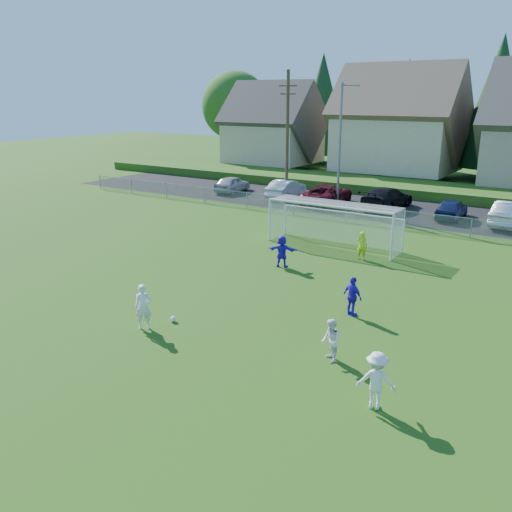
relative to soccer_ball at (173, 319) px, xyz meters
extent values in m
plane|color=#193D0C|center=(0.44, -3.02, -0.11)|extent=(160.00, 160.00, 0.00)
plane|color=black|center=(0.44, 24.48, -0.10)|extent=(60.00, 60.00, 0.00)
cube|color=#1E420F|center=(0.44, 31.98, 0.29)|extent=(70.00, 6.00, 0.80)
sphere|color=white|center=(0.00, 0.00, 0.00)|extent=(0.22, 0.22, 0.22)
imported|color=white|center=(-0.46, -1.03, 0.73)|extent=(0.72, 0.70, 1.67)
imported|color=white|center=(6.27, 0.39, 0.60)|extent=(0.86, 0.87, 1.42)
imported|color=white|center=(8.45, -1.36, 0.71)|extent=(1.20, 0.91, 1.64)
imported|color=#3015C7|center=(5.33, 4.24, 0.67)|extent=(0.98, 0.69, 1.55)
imported|color=#3015C7|center=(-0.06, 8.07, 0.68)|extent=(1.53, 0.83, 1.58)
imported|color=#B9E41A|center=(2.73, 11.40, 0.63)|extent=(0.57, 0.41, 1.48)
imported|color=#A4A5AB|center=(-14.59, 24.10, 0.59)|extent=(2.03, 4.26, 1.41)
imported|color=silver|center=(-9.21, 24.20, 0.64)|extent=(1.87, 4.66, 1.51)
imported|color=#500915|center=(-5.24, 23.67, 0.65)|extent=(2.83, 5.62, 1.53)
imported|color=black|center=(-0.82, 24.60, 0.69)|extent=(2.69, 5.69, 1.60)
imported|color=#162150|center=(4.12, 23.68, 0.58)|extent=(1.82, 4.14, 1.39)
imported|color=silver|center=(7.84, 23.52, 0.70)|extent=(1.89, 4.99, 1.62)
cylinder|color=white|center=(-3.21, 11.98, 1.11)|extent=(0.12, 0.12, 2.44)
cylinder|color=white|center=(4.09, 11.98, 1.11)|extent=(0.12, 0.12, 2.44)
cylinder|color=white|center=(0.44, 11.98, 2.33)|extent=(7.30, 0.12, 0.12)
cylinder|color=white|center=(-3.21, 13.78, 0.79)|extent=(0.08, 0.08, 1.80)
cylinder|color=white|center=(4.09, 13.78, 0.79)|extent=(0.08, 0.08, 1.80)
cylinder|color=white|center=(0.44, 13.78, 1.69)|extent=(7.30, 0.08, 0.08)
cube|color=silver|center=(0.44, 13.78, 0.79)|extent=(7.30, 0.02, 1.80)
cube|color=silver|center=(-3.21, 12.88, 1.11)|extent=(0.02, 1.80, 2.44)
cube|color=silver|center=(4.09, 12.88, 1.11)|extent=(0.02, 1.80, 2.44)
cube|color=silver|center=(0.44, 12.88, 2.33)|extent=(7.30, 1.80, 0.02)
cube|color=gray|center=(0.44, 18.98, 1.06)|extent=(52.00, 0.03, 0.03)
cube|color=gray|center=(0.44, 18.98, 0.49)|extent=(52.00, 0.02, 1.14)
cylinder|color=gray|center=(-25.56, 18.98, 0.49)|extent=(0.06, 0.06, 1.20)
cylinder|color=gray|center=(0.44, 18.98, 0.49)|extent=(0.06, 0.06, 1.20)
cylinder|color=slate|center=(-4.06, 22.98, 4.39)|extent=(0.18, 0.18, 9.00)
cylinder|color=slate|center=(-3.56, 22.98, 8.69)|extent=(1.20, 0.12, 0.12)
cube|color=slate|center=(-2.96, 22.98, 8.64)|extent=(0.36, 0.18, 0.12)
cylinder|color=#473321|center=(-9.06, 23.98, 4.89)|extent=(0.26, 0.26, 10.00)
cube|color=#473321|center=(-9.06, 23.98, 8.69)|extent=(1.60, 0.10, 0.10)
cube|color=#473321|center=(-9.06, 23.98, 8.09)|extent=(1.30, 0.10, 0.10)
cube|color=tan|center=(-19.56, 38.98, 2.94)|extent=(9.00, 8.00, 4.50)
pyramid|color=#423D38|center=(-19.56, 38.98, 9.60)|extent=(9.90, 8.80, 4.41)
cube|color=#C6B58E|center=(-5.56, 39.98, 3.44)|extent=(11.00, 9.00, 5.50)
pyramid|color=brown|center=(-5.56, 39.98, 11.15)|extent=(12.10, 9.90, 4.96)
cylinder|color=#382616|center=(-27.56, 42.98, 1.87)|extent=(0.36, 0.36, 3.96)
sphere|color=#2B5B19|center=(-27.56, 42.98, 6.71)|extent=(8.36, 8.36, 8.36)
cylinder|color=#382616|center=(-17.56, 46.98, 0.49)|extent=(0.30, 0.30, 1.20)
cone|color=#143819|center=(-17.56, 46.98, 6.94)|extent=(6.76, 6.76, 11.70)
cylinder|color=#382616|center=(-7.56, 47.98, 0.49)|extent=(0.30, 0.30, 1.20)
cone|color=#143819|center=(-7.56, 47.98, 6.49)|extent=(6.24, 6.24, 10.80)
cylinder|color=#382616|center=(2.44, 44.98, 0.49)|extent=(0.30, 0.30, 1.20)
cone|color=#143819|center=(2.44, 44.98, 7.39)|extent=(7.28, 7.28, 12.60)
camera|label=1|loc=(12.84, -13.94, 8.05)|focal=38.00mm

